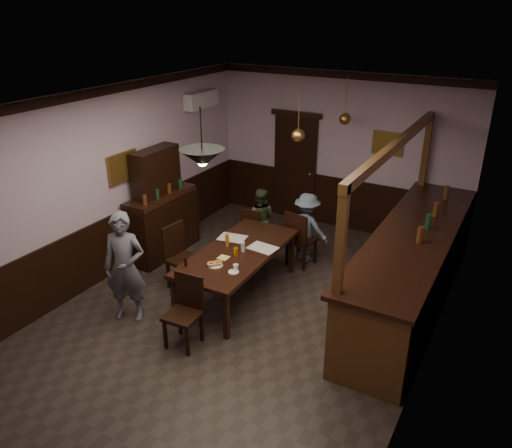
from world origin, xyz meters
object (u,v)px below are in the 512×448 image
Objects in this scene: soda_can at (236,251)px; pendant_iron at (202,158)px; person_seated_left at (260,219)px; chair_near at (186,307)px; bar_counter at (411,267)px; person_standing at (125,267)px; person_seated_right at (307,227)px; chair_far_right at (299,237)px; pendant_brass_far at (345,119)px; coffee_cup at (236,267)px; chair_far_left at (253,229)px; dining_table at (238,255)px; sideboard at (161,213)px; chair_side at (180,253)px; pendant_brass_mid at (298,136)px.

soda_can is 0.16× the size of pendant_iron.
chair_near is at bearing 84.94° from person_seated_left.
bar_counter is (2.29, 2.34, 0.09)m from chair_near.
chair_near is 0.60× the size of person_standing.
soda_can is (0.03, 1.19, 0.28)m from chair_near.
pendant_iron reaches higher than chair_near.
person_seated_right is at bearing 77.70° from soda_can.
chair_far_right is 2.16m from pendant_brass_far.
person_seated_right is 2.08m from coffee_cup.
bar_counter reaches higher than person_standing.
person_standing reaches higher than chair_far_left.
sideboard reaches higher than dining_table.
person_seated_left is at bearing 96.29° from chair_near.
person_standing is at bearing 66.41° from person_seated_right.
chair_far_left is at bearing -10.78° from chair_side.
person_seated_left reaches higher than soda_can.
pendant_brass_far is at bearing 38.29° from sideboard.
pendant_brass_mid reaches higher than person_seated_right.
person_standing is 13.36× the size of soda_can.
soda_can is (-0.36, -1.41, 0.27)m from chair_far_right.
pendant_brass_mid reaches higher than sideboard.
person_seated_right reaches higher than dining_table.
bar_counter reaches higher than dining_table.
chair_far_left is 1.21× the size of pendant_iron.
chair_far_right is at bearing 84.82° from coffee_cup.
chair_near is 8.05× the size of soda_can.
bar_counter is at bearing -41.55° from pendant_brass_far.
soda_can is (-0.37, -1.69, 0.20)m from person_seated_right.
coffee_cup is 2.41m from sideboard.
soda_can reaches higher than coffee_cup.
bar_counter reaches higher than chair_near.
person_seated_left is 2.00m from pendant_brass_mid.
chair_side is at bearing -167.48° from dining_table.
chair_near is (0.02, -1.32, -0.16)m from dining_table.
soda_can is 0.03× the size of bar_counter.
pendant_iron is (-0.40, -2.08, 1.84)m from chair_far_right.
person_seated_left is at bearing -90.68° from chair_far_left.
person_standing is at bearing -64.51° from sideboard.
chair_far_right is 1.81m from coffee_cup.
chair_far_right is at bearing 17.78° from sideboard.
soda_can is (0.53, -1.67, 0.23)m from person_seated_left.
chair_far_left is (-0.47, 1.27, -0.20)m from dining_table.
chair_far_right is 0.62× the size of person_standing.
pendant_brass_far is (0.62, 2.52, 1.61)m from dining_table.
bar_counter reaches higher than soda_can.
chair_side is (-0.46, -1.48, 0.08)m from chair_far_left.
dining_table is at bearing 28.17° from person_standing.
person_standing reaches higher than person_seated_left.
sideboard is (-2.30, -0.74, 0.22)m from chair_far_right.
sideboard is (-2.31, -1.02, 0.16)m from person_seated_right.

